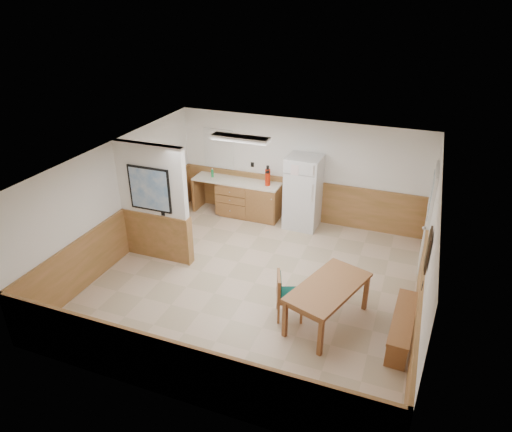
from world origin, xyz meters
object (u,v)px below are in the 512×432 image
at_px(dining_table, 328,290).
at_px(dining_bench, 403,322).
at_px(refrigerator, 303,192).
at_px(dining_chair, 285,293).
at_px(soap_bottle, 212,173).
at_px(fire_extinguisher, 268,177).

relative_size(dining_table, dining_bench, 1.16).
bearing_deg(refrigerator, dining_bench, -49.62).
relative_size(dining_table, dining_chair, 2.08).
bearing_deg(dining_chair, refrigerator, 80.32).
distance_m(refrigerator, soap_bottle, 2.36).
xyz_separation_m(dining_chair, soap_bottle, (-2.99, 3.43, 0.50)).
distance_m(refrigerator, dining_chair, 3.45).
bearing_deg(refrigerator, dining_chair, -77.73).
relative_size(dining_bench, fire_extinguisher, 3.09).
height_order(dining_chair, fire_extinguisher, fire_extinguisher).
bearing_deg(dining_bench, dining_table, -176.18).
distance_m(refrigerator, fire_extinguisher, 0.93).
relative_size(refrigerator, dining_table, 0.99).
bearing_deg(refrigerator, soap_bottle, -179.84).
height_order(refrigerator, dining_chair, refrigerator).
distance_m(dining_bench, dining_chair, 1.97).
relative_size(dining_table, soap_bottle, 9.00).
bearing_deg(soap_bottle, fire_extinguisher, -0.51).
height_order(dining_chair, soap_bottle, soap_bottle).
height_order(refrigerator, soap_bottle, refrigerator).
distance_m(fire_extinguisher, soap_bottle, 1.47).
bearing_deg(fire_extinguisher, soap_bottle, -155.63).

